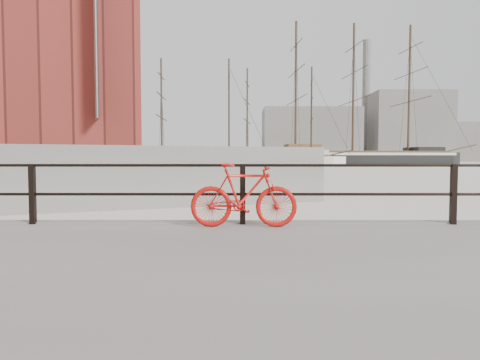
% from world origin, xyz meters
% --- Properties ---
extents(ground, '(400.00, 400.00, 0.00)m').
position_xyz_m(ground, '(0.00, 0.00, 0.00)').
color(ground, white).
rests_on(ground, ground).
extents(far_quay, '(78.44, 148.07, 1.80)m').
position_xyz_m(far_quay, '(-40.00, 72.00, 0.90)').
color(far_quay, gray).
rests_on(far_quay, ground).
extents(guardrail, '(28.00, 0.10, 1.00)m').
position_xyz_m(guardrail, '(0.00, -0.15, 0.85)').
color(guardrail, black).
rests_on(guardrail, promenade).
extents(bicycle, '(1.69, 0.28, 1.02)m').
position_xyz_m(bicycle, '(-3.48, -0.47, 0.86)').
color(bicycle, red).
rests_on(bicycle, promenade).
extents(barque_black, '(61.65, 25.86, 33.91)m').
position_xyz_m(barque_black, '(22.51, 92.94, 0.00)').
color(barque_black, black).
rests_on(barque_black, ground).
extents(schooner_mid, '(28.27, 14.65, 19.64)m').
position_xyz_m(schooner_mid, '(3.76, 75.57, 0.00)').
color(schooner_mid, silver).
rests_on(schooner_mid, ground).
extents(schooner_left, '(25.60, 12.28, 19.09)m').
position_xyz_m(schooner_left, '(-11.36, 66.06, 0.00)').
color(schooner_left, beige).
rests_on(schooner_left, ground).
extents(workboat_far, '(11.37, 5.92, 7.00)m').
position_xyz_m(workboat_far, '(-28.44, 41.97, 0.00)').
color(workboat_far, black).
rests_on(workboat_far, ground).
extents(apartment_mustard, '(26.02, 22.15, 22.20)m').
position_xyz_m(apartment_mustard, '(-29.49, 40.65, 12.90)').
color(apartment_mustard, gold).
rests_on(apartment_mustard, far_quay).
extents(apartment_cream, '(24.16, 21.40, 21.20)m').
position_xyz_m(apartment_cream, '(-38.11, 61.98, 12.40)').
color(apartment_cream, beige).
rests_on(apartment_cream, far_quay).
extents(apartment_grey, '(26.02, 22.15, 23.20)m').
position_xyz_m(apartment_grey, '(-46.35, 82.38, 13.40)').
color(apartment_grey, '#ABABA6').
rests_on(apartment_grey, far_quay).
extents(apartment_brick, '(27.87, 22.90, 21.20)m').
position_xyz_m(apartment_brick, '(-54.97, 103.70, 12.40)').
color(apartment_brick, brown).
rests_on(apartment_brick, far_quay).
extents(industrial_west, '(32.00, 18.00, 18.00)m').
position_xyz_m(industrial_west, '(20.00, 140.00, 9.00)').
color(industrial_west, gray).
rests_on(industrial_west, ground).
extents(industrial_mid, '(26.00, 20.00, 24.00)m').
position_xyz_m(industrial_mid, '(55.00, 145.00, 12.00)').
color(industrial_mid, gray).
rests_on(industrial_mid, ground).
extents(industrial_east, '(20.00, 16.00, 14.00)m').
position_xyz_m(industrial_east, '(78.00, 150.00, 7.00)').
color(industrial_east, gray).
rests_on(industrial_east, ground).
extents(smokestack, '(2.80, 2.80, 44.00)m').
position_xyz_m(smokestack, '(42.00, 150.00, 22.00)').
color(smokestack, gray).
rests_on(smokestack, ground).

